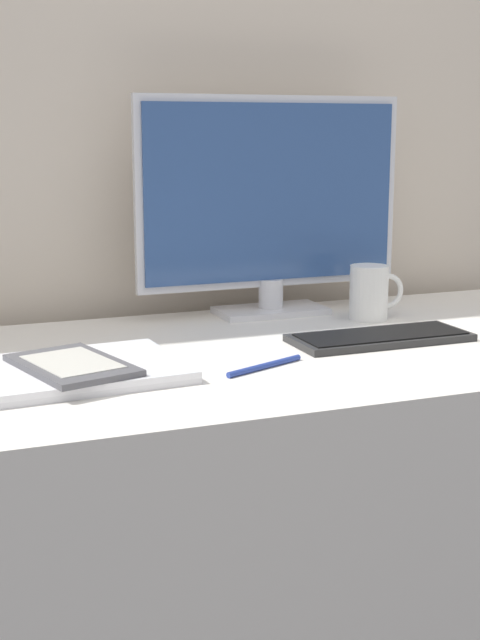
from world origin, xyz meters
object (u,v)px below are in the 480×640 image
(ereader, at_px, (72,365))
(coffee_mug, at_px, (370,292))
(pen, at_px, (265,366))
(keyboard, at_px, (380,337))
(laptop, at_px, (76,371))
(monitor, at_px, (271,202))

(ereader, xyz_separation_m, coffee_mug, (0.60, 0.21, 0.03))
(coffee_mug, height_order, pen, coffee_mug)
(keyboard, distance_m, ereader, 0.53)
(keyboard, height_order, pen, keyboard)
(laptop, height_order, pen, laptop)
(coffee_mug, relative_size, pen, 0.78)
(keyboard, height_order, laptop, laptop)
(monitor, distance_m, pen, 0.46)
(ereader, height_order, pen, ereader)
(laptop, bearing_deg, monitor, 35.66)
(laptop, xyz_separation_m, ereader, (-0.01, -0.02, 0.01))
(coffee_mug, bearing_deg, ereader, -160.32)
(laptop, relative_size, coffee_mug, 2.86)
(monitor, height_order, coffee_mug, monitor)
(ereader, bearing_deg, laptop, 62.12)
(monitor, xyz_separation_m, laptop, (-0.44, -0.31, -0.20))
(ereader, distance_m, pen, 0.28)
(keyboard, bearing_deg, laptop, -176.28)
(monitor, relative_size, pen, 3.74)
(laptop, distance_m, pen, 0.28)
(monitor, distance_m, coffee_mug, 0.25)
(laptop, relative_size, pen, 2.22)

